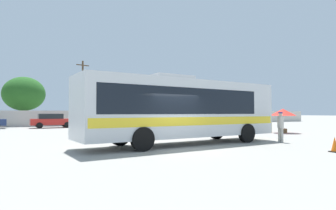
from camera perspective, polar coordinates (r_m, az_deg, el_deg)
ground_plane at (r=22.17m, az=-10.33°, el=-5.83°), size 300.00×300.00×0.00m
perimeter_wall at (r=37.19m, az=-16.76°, el=-2.59°), size 80.00×0.30×1.90m
coach_bus_silver_yellow at (r=14.59m, az=2.78°, el=-0.64°), size 11.34×3.83×3.54m
attendant_by_bus_door at (r=16.81m, az=22.00°, el=-3.82°), size 0.39×0.39×1.69m
vendor_umbrella_near_gate_red at (r=24.62m, az=22.40°, el=-1.46°), size 2.09×2.09×1.98m
parked_car_second_red at (r=33.05m, az=-22.58°, el=-2.92°), size 4.54×2.17×1.54m
utility_pole_far at (r=39.86m, az=-17.05°, el=2.67°), size 1.76×0.61×8.75m
roadside_tree_midleft at (r=43.46m, az=-27.32°, el=2.03°), size 5.52×5.52×6.61m
traffic_cone_on_apron at (r=13.71m, az=30.88°, el=-6.98°), size 0.36×0.36×0.64m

